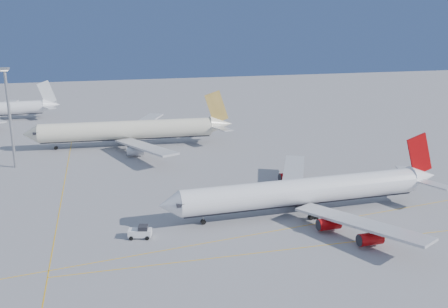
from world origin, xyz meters
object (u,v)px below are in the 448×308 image
at_px(airliner_virgin, 308,191).
at_px(airliner_etihad, 132,130).
at_px(pushback_tug, 141,232).
at_px(light_mast, 9,110).

bearing_deg(airliner_virgin, airliner_etihad, 113.98).
distance_m(pushback_tug, light_mast, 65.84).
xyz_separation_m(airliner_etihad, light_mast, (-34.23, -16.20, 11.27)).
distance_m(airliner_virgin, light_mast, 86.10).
height_order(airliner_virgin, pushback_tug, airliner_virgin).
bearing_deg(light_mast, pushback_tug, -61.29).
bearing_deg(airliner_etihad, pushback_tug, -89.90).
bearing_deg(pushback_tug, light_mast, 131.87).
height_order(pushback_tug, light_mast, light_mast).
xyz_separation_m(airliner_virgin, airliner_etihad, (-33.46, 68.07, 0.54)).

